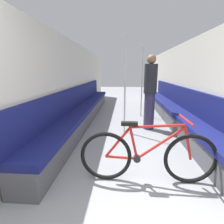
% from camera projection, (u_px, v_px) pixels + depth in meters
% --- Properties ---
extents(wall_left, '(0.10, 10.82, 2.13)m').
position_uv_depth(wall_left, '(71.00, 84.00, 4.54)').
color(wall_left, beige).
rests_on(wall_left, ground).
extents(wall_right, '(0.10, 10.82, 2.13)m').
position_uv_depth(wall_right, '(190.00, 84.00, 4.34)').
color(wall_right, beige).
rests_on(wall_right, ground).
extents(bench_seat_row_left, '(0.47, 6.41, 0.98)m').
position_uv_depth(bench_seat_row_left, '(84.00, 110.00, 4.91)').
color(bench_seat_row_left, '#4C4C51').
rests_on(bench_seat_row_left, ground).
extents(bench_seat_row_right, '(0.47, 6.41, 0.98)m').
position_uv_depth(bench_seat_row_right, '(174.00, 111.00, 4.74)').
color(bench_seat_row_right, '#4C4C51').
rests_on(bench_seat_row_right, ground).
extents(bicycle, '(1.70, 0.46, 0.84)m').
position_uv_depth(bicycle, '(147.00, 156.00, 2.18)').
color(bicycle, black).
rests_on(bicycle, ground).
extents(grab_pole_near, '(0.08, 0.08, 2.11)m').
position_uv_depth(grab_pole_near, '(142.00, 83.00, 5.30)').
color(grab_pole_near, gray).
rests_on(grab_pole_near, ground).
extents(grab_pole_far, '(0.08, 0.08, 2.11)m').
position_uv_depth(grab_pole_far, '(125.00, 88.00, 3.84)').
color(grab_pole_far, gray).
rests_on(grab_pole_far, ground).
extents(passenger_standing, '(0.30, 0.30, 1.75)m').
position_uv_depth(passenger_standing, '(150.00, 92.00, 4.10)').
color(passenger_standing, '#332D4C').
rests_on(passenger_standing, ground).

